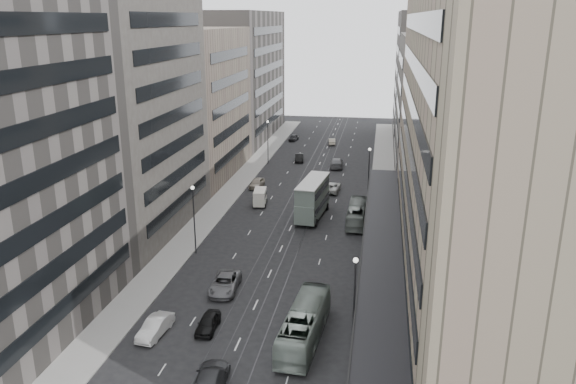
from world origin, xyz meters
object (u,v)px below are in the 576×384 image
Objects in this scene: vw_microbus at (311,316)px; sedan_2 at (225,283)px; bus_far at (357,214)px; panel_van at (260,197)px; sedan_1 at (155,327)px; sedan_0 at (208,323)px; double_decker at (313,198)px; bus_near at (304,324)px.

vw_microbus is 0.77× the size of sedan_2.
bus_far is 1.68× the size of sedan_2.
panel_van is at bearing 91.11° from sedan_2.
sedan_1 is at bearing -115.99° from sedan_2.
sedan_0 is at bearing 25.98° from sedan_1.
bus_far is at bearing -5.15° from double_decker.
panel_van is (-11.50, 35.02, -0.25)m from bus_near.
panel_van reaches higher than sedan_2.
sedan_0 is (-8.70, 0.27, -0.88)m from bus_near.
bus_near is 29.98m from bus_far.
double_decker is at bearing -32.07° from panel_van.
double_decker is 29.46m from vw_microbus.
bus_far reaches higher than vw_microbus.
panel_van is 0.70× the size of sedan_2.
sedan_2 is (2.23, -27.21, -0.53)m from panel_van.
bus_far is 2.37× the size of sedan_0.
sedan_2 is at bearing 61.80° from bus_far.
double_decker is 9.34m from panel_van.
vw_microbus is at bearing 9.01° from sedan_0.
panel_van is at bearing -67.37° from bus_near.
panel_van is 34.87m from sedan_0.
panel_van is (-14.47, 5.18, -0.01)m from bus_far.
panel_van is 0.87× the size of sedan_1.
bus_near is 12.14m from sedan_2.
double_decker is at bearing -10.48° from bus_far.
double_decker reaches higher than sedan_0.
bus_near is at bearing 85.16° from bus_far.
double_decker reaches higher than sedan_1.
double_decker is at bearing 79.24° from sedan_1.
sedan_2 is (-12.24, -22.03, -0.54)m from bus_far.
panel_van is (-11.81, 33.16, 0.04)m from vw_microbus.
bus_far is 25.20m from sedan_2.
double_decker is at bearing 71.78° from sedan_2.
vw_microbus is 1.10× the size of panel_van.
sedan_1 is at bearing -161.14° from sedan_0.
double_decker reaches higher than bus_near.
sedan_1 is at bearing -162.85° from vw_microbus.
bus_far is 6.48m from double_decker.
sedan_2 is (-9.26, 7.81, -0.78)m from bus_near.
double_decker is 1.77× the size of sedan_2.
sedan_0 is (-5.51, -30.80, -2.21)m from double_decker.
vw_microbus is at bearing -95.17° from bus_near.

